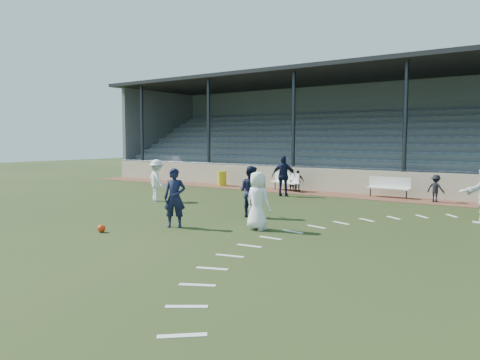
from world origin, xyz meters
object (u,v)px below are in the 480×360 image
trash_bin (222,178)px  player_navy_lead (175,198)px  bench_left (286,180)px  player_white_lead (258,201)px  bench_right (389,185)px  football (101,228)px

trash_bin → player_navy_lead: player_navy_lead is taller
player_navy_lead → bench_left: bearing=67.7°
bench_left → player_white_lead: 10.92m
bench_right → trash_bin: size_ratio=2.35×
football → player_navy_lead: 2.36m
trash_bin → player_white_lead: bearing=-47.4°
trash_bin → player_navy_lead: size_ratio=0.46×
football → player_navy_lead: (1.19, 1.87, 0.81)m
football → bench_left: bearing=95.4°
bench_left → trash_bin: size_ratio=2.35×
football → bench_right: bearing=72.3°
bench_right → football: 13.81m
bench_right → player_white_lead: player_white_lead is taller
trash_bin → bench_right: bearing=1.3°
bench_left → bench_right: (5.42, 0.26, 0.00)m
trash_bin → player_white_lead: 13.42m
football → player_white_lead: (3.51, 3.05, 0.77)m
bench_right → player_navy_lead: bearing=-103.4°
player_white_lead → player_navy_lead: 2.60m
bench_right → trash_bin: (-9.77, -0.23, -0.14)m
bench_left → player_navy_lead: 11.28m
trash_bin → player_navy_lead: bearing=-58.5°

